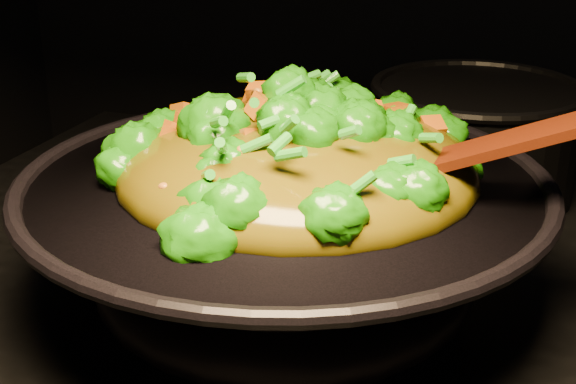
% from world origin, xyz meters
% --- Properties ---
extents(wok, '(0.57, 0.57, 0.13)m').
position_xyz_m(wok, '(-0.10, -0.05, 0.97)').
color(wok, black).
rests_on(wok, stovetop).
extents(stir_fry, '(0.43, 0.43, 0.11)m').
position_xyz_m(stir_fry, '(-0.09, -0.03, 1.09)').
color(stir_fry, '#1D7808').
rests_on(stir_fry, wok).
extents(spatula, '(0.29, 0.06, 0.12)m').
position_xyz_m(spatula, '(0.08, -0.04, 1.08)').
color(spatula, '#361203').
rests_on(spatula, wok).
extents(back_pot, '(0.31, 0.31, 0.14)m').
position_xyz_m(back_pot, '(0.03, 0.30, 0.97)').
color(back_pot, black).
rests_on(back_pot, stovetop).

